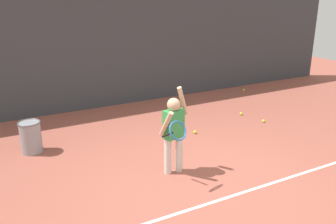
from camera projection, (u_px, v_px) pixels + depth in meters
ground_plane at (200, 179)px, 5.42m from camera, size 20.00×20.00×0.00m
court_line_baseline at (224, 198)px, 4.91m from camera, size 9.00×0.05×0.00m
back_fence_windscreen at (105, 45)px, 8.38m from camera, size 13.98×0.08×2.97m
fence_post_1 at (104, 41)px, 8.40m from camera, size 0.09×0.09×3.12m
fence_post_2 at (310, 28)px, 11.47m from camera, size 0.09×0.09×3.12m
tennis_player at (174, 129)px, 5.39m from camera, size 0.63×0.67×1.35m
ball_hopper at (31, 137)px, 6.24m from camera, size 0.38×0.38×0.56m
tennis_ball_0 at (263, 121)px, 7.72m from camera, size 0.07×0.07×0.07m
tennis_ball_1 at (195, 132)px, 7.12m from camera, size 0.07×0.07×0.07m
tennis_ball_6 at (241, 114)px, 8.17m from camera, size 0.07×0.07×0.07m
tennis_ball_7 at (244, 90)px, 10.10m from camera, size 0.07×0.07×0.07m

